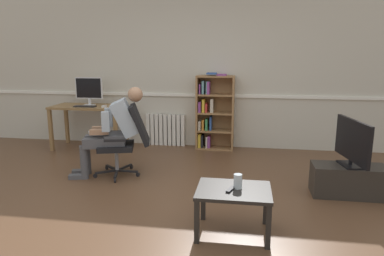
{
  "coord_description": "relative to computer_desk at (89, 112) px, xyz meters",
  "views": [
    {
      "loc": [
        0.84,
        -3.56,
        1.65
      ],
      "look_at": [
        0.15,
        0.85,
        0.7
      ],
      "focal_mm": 32.94,
      "sensor_mm": 36.0,
      "label": 1
    }
  ],
  "objects": [
    {
      "name": "spare_remote",
      "position": [
        2.6,
        -2.7,
        -0.2
      ],
      "size": [
        0.08,
        0.15,
        0.02
      ],
      "primitive_type": "cube",
      "rotation": [
        0.0,
        0.0,
        5.96
      ],
      "color": "black",
      "rests_on": "coffee_table"
    },
    {
      "name": "imac_monitor",
      "position": [
        -0.01,
        0.08,
        0.39
      ],
      "size": [
        0.49,
        0.14,
        0.49
      ],
      "color": "silver",
      "rests_on": "computer_desk"
    },
    {
      "name": "keyboard",
      "position": [
        0.0,
        -0.14,
        0.12
      ],
      "size": [
        0.37,
        0.12,
        0.02
      ],
      "primitive_type": "cube",
      "color": "black",
      "rests_on": "computer_desk"
    },
    {
      "name": "back_wall",
      "position": [
        1.88,
        0.5,
        0.7
      ],
      "size": [
        12.0,
        0.13,
        2.7
      ],
      "color": "beige",
      "rests_on": "ground_plane"
    },
    {
      "name": "computer_desk",
      "position": [
        0.0,
        0.0,
        0.0
      ],
      "size": [
        1.24,
        0.63,
        0.76
      ],
      "color": "olive",
      "rests_on": "ground_plane"
    },
    {
      "name": "radiator",
      "position": [
        1.28,
        0.39,
        -0.36
      ],
      "size": [
        0.71,
        0.08,
        0.57
      ],
      "color": "white",
      "rests_on": "ground_plane"
    },
    {
      "name": "drinking_glass",
      "position": [
        2.66,
        -2.63,
        -0.14
      ],
      "size": [
        0.08,
        0.08,
        0.14
      ],
      "primitive_type": "cylinder",
      "color": "silver",
      "rests_on": "coffee_table"
    },
    {
      "name": "person_seated",
      "position": [
        0.96,
        -1.3,
        0.0
      ],
      "size": [
        1.02,
        0.55,
        1.21
      ],
      "rotation": [
        0.0,
        0.0,
        -1.31
      ],
      "color": "#4C4C51",
      "rests_on": "ground_plane"
    },
    {
      "name": "computer_mouse",
      "position": [
        0.34,
        -0.12,
        0.13
      ],
      "size": [
        0.06,
        0.1,
        0.03
      ],
      "primitive_type": "cube",
      "color": "white",
      "rests_on": "computer_desk"
    },
    {
      "name": "coffee_table",
      "position": [
        2.63,
        -2.66,
        -0.27
      ],
      "size": [
        0.68,
        0.52,
        0.44
      ],
      "color": "black",
      "rests_on": "ground_plane"
    },
    {
      "name": "tv_screen",
      "position": [
        3.94,
        -1.55,
        0.0
      ],
      "size": [
        0.25,
        0.79,
        0.54
      ],
      "rotation": [
        0.0,
        0.0,
        1.75
      ],
      "color": "black",
      "rests_on": "tv_stand"
    },
    {
      "name": "ground_plane",
      "position": [
        1.88,
        -2.15,
        -0.65
      ],
      "size": [
        18.0,
        18.0,
        0.0
      ],
      "primitive_type": "plane",
      "color": "brown"
    },
    {
      "name": "bookshelf",
      "position": [
        2.14,
        0.29,
        -0.0
      ],
      "size": [
        0.65,
        0.3,
        1.33
      ],
      "color": "olive",
      "rests_on": "ground_plane"
    },
    {
      "name": "tv_stand",
      "position": [
        3.94,
        -1.55,
        -0.46
      ],
      "size": [
        0.84,
        0.37,
        0.37
      ],
      "color": "#2D2823",
      "rests_on": "ground_plane"
    },
    {
      "name": "office_chair",
      "position": [
        1.12,
        -1.26,
        -0.12
      ],
      "size": [
        0.78,
        0.65,
        0.98
      ],
      "rotation": [
        0.0,
        0.0,
        -1.31
      ],
      "color": "black",
      "rests_on": "ground_plane"
    }
  ]
}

